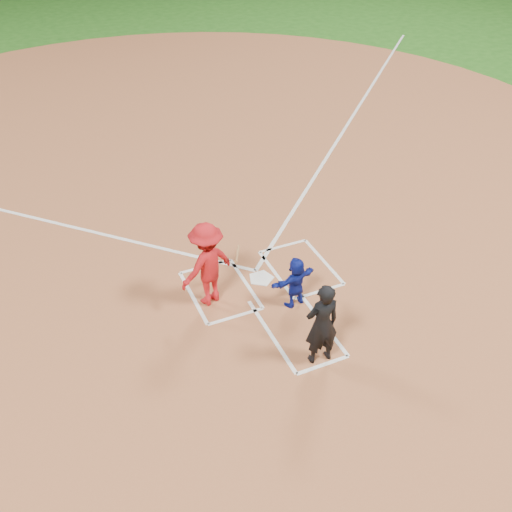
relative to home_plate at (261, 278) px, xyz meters
name	(u,v)px	position (x,y,z in m)	size (l,w,h in m)	color
ground	(261,279)	(0.00, 0.00, -0.02)	(120.00, 120.00, 0.00)	#205816
home_plate_dirt	(179,164)	(0.00, 6.00, -0.01)	(28.00, 28.00, 0.01)	#985431
home_plate	(261,278)	(0.00, 0.00, 0.00)	(0.60, 0.60, 0.02)	white
catcher	(296,282)	(0.31, -1.04, 0.57)	(1.07, 0.34, 1.15)	#121F94
umpire	(322,324)	(0.01, -2.62, 0.88)	(0.65, 0.42, 1.77)	black
chalk_markings	(186,174)	(0.00, 5.29, -0.01)	(28.35, 17.32, 0.01)	white
batter_at_plate	(207,265)	(-1.30, -0.21, 0.94)	(1.51, 1.07, 1.89)	red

